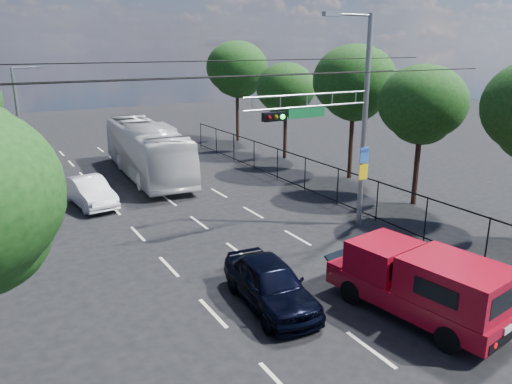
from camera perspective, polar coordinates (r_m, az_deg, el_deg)
ground at (r=15.02m, az=12.94°, el=-17.14°), size 120.00×120.00×0.00m
lane_markings at (r=25.93m, az=-8.31°, el=-2.15°), size 6.12×38.00×0.01m
signal_mast at (r=22.25m, az=10.02°, el=8.57°), size 6.43×0.39×9.50m
streetlight_left at (r=31.34m, az=-25.14°, el=7.11°), size 2.09×0.22×7.08m
utility_wires at (r=19.88m, az=-3.49°, el=13.63°), size 22.00×5.04×0.74m
fence_right at (r=27.71m, az=7.80°, el=1.31°), size 0.06×34.03×2.00m
tree_right_b at (r=27.11m, az=18.43°, el=8.97°), size 4.50×4.50×7.31m
tree_right_c at (r=31.74m, az=11.14°, el=11.71°), size 5.10×5.10×8.29m
tree_right_d at (r=37.16m, az=3.42°, el=11.28°), size 4.32×4.32×7.02m
tree_right_e at (r=44.07m, az=-2.18°, el=13.52°), size 5.28×5.28×8.58m
red_pickup at (r=16.44m, az=18.26°, el=-9.76°), size 2.98×6.16×2.20m
navy_hatchback at (r=16.44m, az=1.65°, el=-10.40°), size 2.29×4.75×1.57m
white_bus at (r=33.00m, az=-12.37°, el=4.74°), size 3.65×12.42×3.42m
white_van at (r=27.80m, az=-18.48°, el=0.04°), size 2.09×4.69×1.50m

